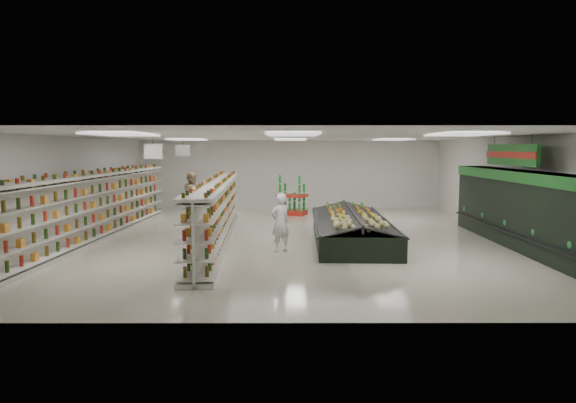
{
  "coord_description": "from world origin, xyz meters",
  "views": [
    {
      "loc": [
        -0.13,
        -16.12,
        2.85
      ],
      "look_at": [
        -0.1,
        0.1,
        1.15
      ],
      "focal_mm": 32.0,
      "sensor_mm": 36.0,
      "label": 1
    }
  ],
  "objects_px": {
    "gondola_left": "(93,210)",
    "soda_endcap": "(292,197)",
    "produce_island": "(351,227)",
    "shopper_main": "(280,223)",
    "shopper_background": "(193,196)",
    "gondola_center": "(217,215)"
  },
  "relations": [
    {
      "from": "shopper_main",
      "to": "shopper_background",
      "type": "distance_m",
      "value": 7.34
    },
    {
      "from": "shopper_main",
      "to": "shopper_background",
      "type": "bearing_deg",
      "value": -96.84
    },
    {
      "from": "gondola_left",
      "to": "shopper_background",
      "type": "distance_m",
      "value": 5.07
    },
    {
      "from": "gondola_center",
      "to": "shopper_background",
      "type": "relative_size",
      "value": 5.6
    },
    {
      "from": "produce_island",
      "to": "shopper_background",
      "type": "height_order",
      "value": "shopper_background"
    },
    {
      "from": "shopper_main",
      "to": "produce_island",
      "type": "bearing_deg",
      "value": -177.43
    },
    {
      "from": "gondola_left",
      "to": "shopper_background",
      "type": "xyz_separation_m",
      "value": [
        2.27,
        4.54,
        -0.0
      ]
    },
    {
      "from": "gondola_center",
      "to": "produce_island",
      "type": "bearing_deg",
      "value": 1.0
    },
    {
      "from": "gondola_center",
      "to": "shopper_main",
      "type": "relative_size",
      "value": 6.54
    },
    {
      "from": "produce_island",
      "to": "soda_endcap",
      "type": "height_order",
      "value": "soda_endcap"
    },
    {
      "from": "produce_island",
      "to": "gondola_center",
      "type": "bearing_deg",
      "value": -176.48
    },
    {
      "from": "produce_island",
      "to": "gondola_left",
      "type": "bearing_deg",
      "value": 178.9
    },
    {
      "from": "gondola_left",
      "to": "soda_endcap",
      "type": "relative_size",
      "value": 7.68
    },
    {
      "from": "gondola_left",
      "to": "shopper_background",
      "type": "relative_size",
      "value": 6.31
    },
    {
      "from": "gondola_left",
      "to": "gondola_center",
      "type": "distance_m",
      "value": 3.93
    },
    {
      "from": "produce_island",
      "to": "shopper_main",
      "type": "bearing_deg",
      "value": -141.46
    },
    {
      "from": "produce_island",
      "to": "shopper_main",
      "type": "height_order",
      "value": "shopper_main"
    },
    {
      "from": "produce_island",
      "to": "shopper_main",
      "type": "distance_m",
      "value": 2.79
    },
    {
      "from": "gondola_center",
      "to": "soda_endcap",
      "type": "xyz_separation_m",
      "value": [
        2.33,
        6.34,
        -0.09
      ]
    },
    {
      "from": "gondola_left",
      "to": "soda_endcap",
      "type": "xyz_separation_m",
      "value": [
        6.24,
        5.94,
        -0.19
      ]
    },
    {
      "from": "gondola_left",
      "to": "produce_island",
      "type": "bearing_deg",
      "value": 1.55
    },
    {
      "from": "shopper_background",
      "to": "produce_island",
      "type": "bearing_deg",
      "value": -141.02
    }
  ]
}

